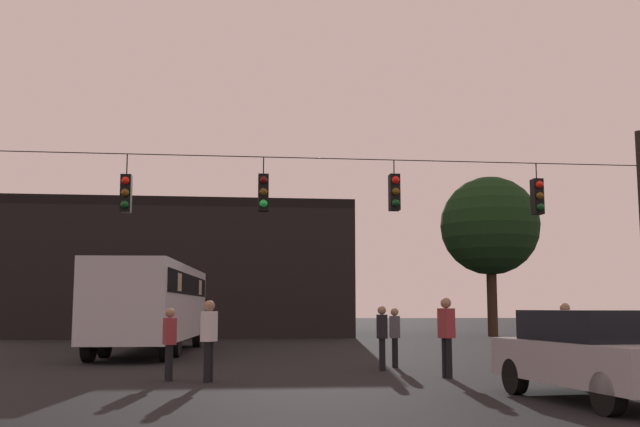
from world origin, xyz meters
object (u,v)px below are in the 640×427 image
(pedestrian_crossing_center, at_px, (566,335))
(tree_left_silhouette, at_px, (490,226))
(city_bus, at_px, (153,299))
(pedestrian_near_bus, at_px, (169,340))
(car_near_right, at_px, (597,354))
(pedestrian_far_side, at_px, (446,332))
(pedestrian_trailing, at_px, (395,334))
(pedestrian_crossing_left, at_px, (382,334))
(pedestrian_crossing_right, at_px, (209,335))

(pedestrian_crossing_center, xyz_separation_m, tree_left_silhouette, (6.74, 23.77, 5.17))
(city_bus, height_order, pedestrian_near_bus, city_bus)
(car_near_right, relative_size, pedestrian_far_side, 2.50)
(pedestrian_near_bus, distance_m, pedestrian_trailing, 6.34)
(pedestrian_near_bus, bearing_deg, city_bus, 98.09)
(city_bus, xyz_separation_m, tree_left_silhouette, (17.04, 13.53, 4.25))
(car_near_right, xyz_separation_m, pedestrian_crossing_left, (-2.34, 6.58, 0.11))
(tree_left_silhouette, bearing_deg, car_near_right, -106.27)
(city_bus, relative_size, pedestrian_crossing_center, 6.66)
(pedestrian_near_bus, bearing_deg, pedestrian_trailing, 27.71)
(city_bus, relative_size, pedestrian_crossing_right, 6.48)
(city_bus, distance_m, pedestrian_crossing_right, 10.67)
(city_bus, height_order, pedestrian_far_side, city_bus)
(pedestrian_crossing_center, height_order, pedestrian_crossing_right, pedestrian_crossing_right)
(city_bus, bearing_deg, pedestrian_crossing_left, -50.69)
(pedestrian_crossing_right, distance_m, pedestrian_near_bus, 0.95)
(car_near_right, xyz_separation_m, pedestrian_near_bus, (-7.42, 4.53, 0.07))
(city_bus, xyz_separation_m, pedestrian_crossing_left, (6.51, -7.95, -0.96))
(car_near_right, relative_size, pedestrian_crossing_right, 2.60)
(pedestrian_crossing_center, relative_size, tree_left_silhouette, 0.19)
(pedestrian_far_side, bearing_deg, pedestrian_crossing_left, 116.47)
(car_near_right, bearing_deg, pedestrian_trailing, 103.63)
(car_near_right, relative_size, tree_left_silhouette, 0.50)
(pedestrian_crossing_left, height_order, pedestrian_crossing_center, pedestrian_crossing_center)
(car_near_right, height_order, tree_left_silhouette, tree_left_silhouette)
(pedestrian_crossing_right, bearing_deg, tree_left_silhouette, 58.32)
(city_bus, relative_size, pedestrian_near_bus, 7.16)
(city_bus, bearing_deg, pedestrian_crossing_center, -44.86)
(car_near_right, height_order, pedestrian_crossing_left, pedestrian_crossing_left)
(pedestrian_crossing_center, relative_size, pedestrian_near_bus, 1.07)
(car_near_right, relative_size, pedestrian_crossing_left, 2.78)
(city_bus, bearing_deg, pedestrian_far_side, -53.08)
(car_near_right, bearing_deg, pedestrian_crossing_center, 71.34)
(pedestrian_far_side, bearing_deg, pedestrian_near_bus, 179.39)
(car_near_right, xyz_separation_m, pedestrian_crossing_right, (-6.57, 4.15, 0.18))
(pedestrian_crossing_left, bearing_deg, pedestrian_trailing, 59.86)
(pedestrian_crossing_center, distance_m, pedestrian_near_bus, 8.88)
(city_bus, height_order, tree_left_silhouette, tree_left_silhouette)
(pedestrian_crossing_center, xyz_separation_m, pedestrian_near_bus, (-8.87, 0.24, -0.07))
(pedestrian_trailing, xyz_separation_m, tree_left_silhouette, (10.01, 20.58, 5.24))
(pedestrian_trailing, bearing_deg, pedestrian_crossing_right, -144.98)
(pedestrian_crossing_left, relative_size, pedestrian_crossing_center, 0.96)
(pedestrian_crossing_center, bearing_deg, pedestrian_trailing, 135.64)
(pedestrian_crossing_center, distance_m, tree_left_silhouette, 25.25)
(car_near_right, distance_m, tree_left_silhouette, 29.72)
(pedestrian_crossing_right, height_order, tree_left_silhouette, tree_left_silhouette)
(city_bus, bearing_deg, tree_left_silhouette, 38.45)
(city_bus, distance_m, pedestrian_near_bus, 10.15)
(pedestrian_near_bus, xyz_separation_m, pedestrian_trailing, (5.61, 2.95, 0.00))
(pedestrian_crossing_right, bearing_deg, pedestrian_near_bus, 155.87)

